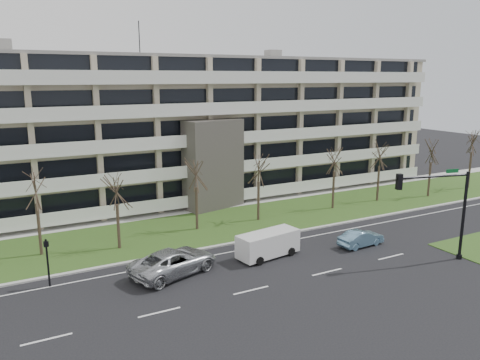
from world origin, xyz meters
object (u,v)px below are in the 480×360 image
white_van (269,242)px  silver_pickup (174,262)px  blue_sedan (361,238)px  traffic_signal (442,203)px  pedestrian_signal (47,257)px

white_van → silver_pickup: bearing=168.9°
white_van → blue_sedan: bearing=-20.1°
blue_sedan → traffic_signal: (2.71, -5.00, 3.77)m
traffic_signal → blue_sedan: bearing=132.6°
blue_sedan → pedestrian_signal: (-22.69, 3.73, 1.39)m
pedestrian_signal → white_van: bearing=-9.8°
blue_sedan → pedestrian_signal: pedestrian_signal is taller
blue_sedan → white_van: size_ratio=0.77×
white_van → pedestrian_signal: 15.26m
blue_sedan → silver_pickup: bearing=79.3°
silver_pickup → pedestrian_signal: bearing=58.6°
traffic_signal → pedestrian_signal: 26.96m
blue_sedan → traffic_signal: traffic_signal is taller
silver_pickup → blue_sedan: size_ratio=1.60×
traffic_signal → pedestrian_signal: (-25.40, 8.73, -2.38)m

